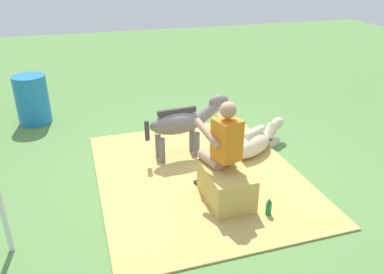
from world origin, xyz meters
The scene contains 8 objects.
ground_plane centered at (0.00, 0.00, 0.00)m, with size 24.00×24.00×0.00m, color #568442.
hay_patch centered at (-0.22, 0.04, 0.01)m, with size 3.43×2.80×0.02m, color tan.
hay_bale centered at (-0.93, -0.10, 0.23)m, with size 0.77×0.52×0.45m, color tan.
person_seated centered at (-0.77, -0.07, 0.73)m, with size 0.71×0.53×1.33m.
pony_standing centered at (0.41, 0.09, 0.58)m, with size 0.38×1.35×0.94m.
pony_lying centered at (0.19, -1.02, 0.19)m, with size 0.88×1.30×0.42m.
soda_bottle centered at (-1.37, -0.47, 0.12)m, with size 0.07×0.07×0.25m.
water_barrel centered at (2.57, 2.37, 0.45)m, with size 0.59×0.59×0.90m, color #1E72B2.
Camera 1 is at (-4.76, 1.55, 2.85)m, focal length 36.10 mm.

